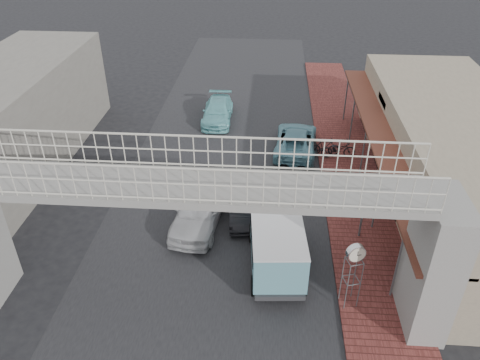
# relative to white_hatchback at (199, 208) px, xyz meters

# --- Properties ---
(ground) EXTENTS (120.00, 120.00, 0.00)m
(ground) POSITION_rel_white_hatchback_xyz_m (0.64, -0.87, -0.79)
(ground) COLOR black
(ground) RESTS_ON ground
(road_strip) EXTENTS (10.00, 60.00, 0.01)m
(road_strip) POSITION_rel_white_hatchback_xyz_m (0.64, -0.87, -0.79)
(road_strip) COLOR black
(road_strip) RESTS_ON ground
(sidewalk) EXTENTS (3.00, 40.00, 0.10)m
(sidewalk) POSITION_rel_white_hatchback_xyz_m (7.14, 2.13, -0.74)
(sidewalk) COLOR brown
(sidewalk) RESTS_ON ground
(shophouse_row) EXTENTS (7.20, 18.00, 4.00)m
(shophouse_row) POSITION_rel_white_hatchback_xyz_m (11.61, 3.13, 1.22)
(shophouse_row) COLOR gray
(shophouse_row) RESTS_ON ground
(footbridge) EXTENTS (16.40, 2.40, 6.34)m
(footbridge) POSITION_rel_white_hatchback_xyz_m (0.64, -4.87, 2.39)
(footbridge) COLOR gray
(footbridge) RESTS_ON ground
(building_far_left) EXTENTS (5.00, 14.00, 5.00)m
(building_far_left) POSITION_rel_white_hatchback_xyz_m (-10.36, 5.13, 1.71)
(building_far_left) COLOR gray
(building_far_left) RESTS_ON ground
(white_hatchback) EXTENTS (2.38, 4.83, 1.58)m
(white_hatchback) POSITION_rel_white_hatchback_xyz_m (0.00, 0.00, 0.00)
(white_hatchback) COLOR silver
(white_hatchback) RESTS_ON ground
(dark_sedan) EXTENTS (1.71, 4.10, 1.32)m
(dark_sedan) POSITION_rel_white_hatchback_xyz_m (1.94, 0.94, -0.13)
(dark_sedan) COLOR black
(dark_sedan) RESTS_ON ground
(angkot_curb) EXTENTS (2.58, 4.88, 1.31)m
(angkot_curb) POSITION_rel_white_hatchback_xyz_m (4.39, 6.99, -0.14)
(angkot_curb) COLOR #65A0AF
(angkot_curb) RESTS_ON ground
(angkot_far) EXTENTS (1.81, 4.33, 1.25)m
(angkot_far) POSITION_rel_white_hatchback_xyz_m (-0.40, 10.61, -0.17)
(angkot_far) COLOR #74C4C9
(angkot_far) RESTS_ON ground
(angkot_van) EXTENTS (2.30, 4.48, 2.13)m
(angkot_van) POSITION_rel_white_hatchback_xyz_m (3.36, -2.58, 0.56)
(angkot_van) COLOR black
(angkot_van) RESTS_ON ground
(motorcycle_near) EXTENTS (1.93, 0.87, 0.98)m
(motorcycle_near) POSITION_rel_white_hatchback_xyz_m (6.66, 6.22, -0.20)
(motorcycle_near) COLOR black
(motorcycle_near) RESTS_ON sidewalk
(motorcycle_far) EXTENTS (1.71, 0.56, 1.02)m
(motorcycle_far) POSITION_rel_white_hatchback_xyz_m (5.94, 6.36, -0.18)
(motorcycle_far) COLOR black
(motorcycle_far) RESTS_ON sidewalk
(street_clock) EXTENTS (0.68, 0.63, 2.65)m
(street_clock) POSITION_rel_white_hatchback_xyz_m (5.94, -4.34, 1.51)
(street_clock) COLOR #59595B
(street_clock) RESTS_ON sidewalk
(arrow_sign) EXTENTS (1.77, 1.17, 2.94)m
(arrow_sign) POSITION_rel_white_hatchback_xyz_m (7.58, -0.71, 1.68)
(arrow_sign) COLOR #59595B
(arrow_sign) RESTS_ON sidewalk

